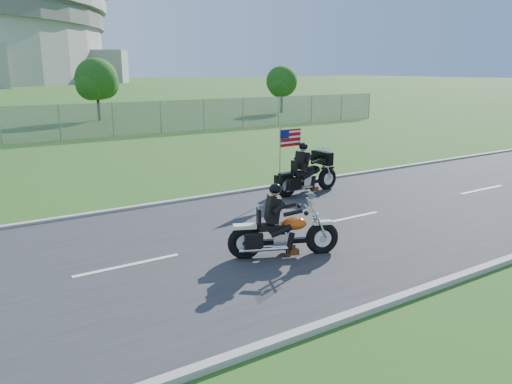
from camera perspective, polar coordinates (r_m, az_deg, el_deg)
ground at (r=11.29m, az=-4.74°, el=-6.45°), size 420.00×420.00×0.00m
road at (r=11.28m, az=-4.75°, el=-6.36°), size 120.00×8.00×0.04m
curb_north at (r=14.80m, az=-12.20°, el=-1.56°), size 120.00×0.18×0.12m
curb_south at (r=8.22m, az=9.20°, el=-14.35°), size 120.00×0.18×0.12m
tree_fence_near at (r=40.91m, az=-17.71°, el=11.95°), size 3.52×3.28×4.75m
tree_fence_far at (r=46.13m, az=2.98°, el=12.31°), size 3.08×2.87×4.20m
motorcycle_lead at (r=10.60m, az=3.01°, el=-4.82°), size 2.30×1.19×1.63m
motorcycle_follow at (r=16.01m, az=5.88°, el=1.79°), size 2.51×0.83×2.09m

